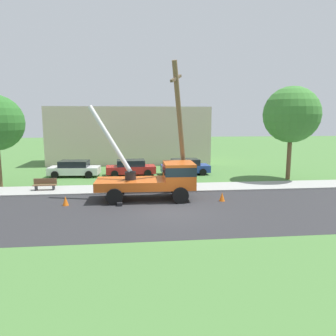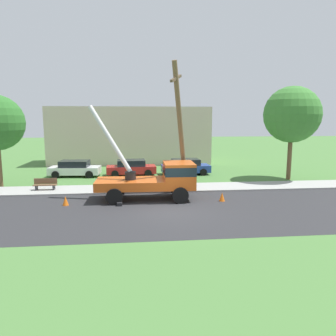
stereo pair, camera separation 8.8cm
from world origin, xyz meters
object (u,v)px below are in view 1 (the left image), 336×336
object	(u,v)px
traffic_cone_ahead	(222,197)
parked_sedan_white	(74,169)
parked_sedan_blue	(185,167)
park_bench	(45,185)
roadside_tree_far	(291,115)
parked_sedan_red	(131,168)
traffic_cone_behind	(65,201)
utility_truck	(159,177)
traffic_cone_curbside	(176,190)
leaning_utility_pole	(180,129)

from	to	relation	value
traffic_cone_ahead	parked_sedan_white	xyz separation A→B (m)	(-10.76, 9.77, 0.43)
traffic_cone_ahead	parked_sedan_blue	xyz separation A→B (m)	(-0.76, 9.80, 0.43)
park_bench	roadside_tree_far	distance (m)	20.15
parked_sedan_red	traffic_cone_behind	bearing A→B (deg)	-111.17
parked_sedan_white	roadside_tree_far	xyz separation A→B (m)	(18.34, -3.22, 4.71)
utility_truck	park_bench	xyz separation A→B (m)	(-7.88, 3.05, -0.95)
parked_sedan_red	park_bench	world-z (taller)	parked_sedan_red
traffic_cone_curbside	parked_sedan_blue	bearing A→B (deg)	76.12
parked_sedan_white	parked_sedan_red	distance (m)	5.00
traffic_cone_ahead	parked_sedan_blue	bearing A→B (deg)	94.42
roadside_tree_far	leaning_utility_pole	bearing A→B (deg)	-155.81
traffic_cone_curbside	parked_sedan_white	distance (m)	11.13
utility_truck	traffic_cone_behind	distance (m)	5.83
leaning_utility_pole	parked_sedan_red	bearing A→B (deg)	113.85
traffic_cone_ahead	parked_sedan_blue	size ratio (longest dim) A/B	0.13
parked_sedan_white	roadside_tree_far	distance (m)	19.21
parked_sedan_white	utility_truck	bearing A→B (deg)	-52.02
leaning_utility_pole	traffic_cone_behind	world-z (taller)	leaning_utility_pole
traffic_cone_ahead	traffic_cone_curbside	bearing A→B (deg)	140.93
leaning_utility_pole	parked_sedan_white	distance (m)	11.99
leaning_utility_pole	parked_sedan_blue	world-z (taller)	leaning_utility_pole
traffic_cone_behind	parked_sedan_blue	xyz separation A→B (m)	(8.78, 9.80, 0.43)
utility_truck	traffic_cone_ahead	bearing A→B (deg)	-14.19
traffic_cone_behind	parked_sedan_white	size ratio (longest dim) A/B	0.12
leaning_utility_pole	parked_sedan_red	size ratio (longest dim) A/B	1.94
traffic_cone_behind	parked_sedan_blue	bearing A→B (deg)	48.15
leaning_utility_pole	parked_sedan_red	world-z (taller)	leaning_utility_pole
utility_truck	traffic_cone_behind	world-z (taller)	utility_truck
parked_sedan_blue	parked_sedan_red	bearing A→B (deg)	-179.60
parked_sedan_white	park_bench	distance (m)	5.82
traffic_cone_curbside	parked_sedan_blue	distance (m)	7.89
parked_sedan_white	park_bench	bearing A→B (deg)	-100.12
utility_truck	leaning_utility_pole	distance (m)	3.60
leaning_utility_pole	parked_sedan_white	size ratio (longest dim) A/B	1.92
traffic_cone_behind	parked_sedan_white	world-z (taller)	parked_sedan_white
leaning_utility_pole	traffic_cone_curbside	world-z (taller)	leaning_utility_pole
leaning_utility_pole	roadside_tree_far	xyz separation A→B (m)	(9.94, 4.47, 0.96)
parked_sedan_blue	roadside_tree_far	xyz separation A→B (m)	(8.34, -3.25, 4.71)
utility_truck	park_bench	distance (m)	8.50
utility_truck	traffic_cone_curbside	world-z (taller)	utility_truck
utility_truck	parked_sedan_red	xyz separation A→B (m)	(-1.85, 8.78, -0.70)
park_bench	roadside_tree_far	size ratio (longest dim) A/B	0.21
traffic_cone_ahead	parked_sedan_blue	distance (m)	9.84
parked_sedan_white	parked_sedan_red	xyz separation A→B (m)	(5.00, -0.00, 0.00)
parked_sedan_blue	leaning_utility_pole	bearing A→B (deg)	-101.71
parked_sedan_red	parked_sedan_blue	world-z (taller)	same
traffic_cone_ahead	roadside_tree_far	distance (m)	11.26
parked_sedan_red	park_bench	xyz separation A→B (m)	(-6.02, -5.72, -0.25)
utility_truck	traffic_cone_curbside	xyz separation A→B (m)	(1.26, 1.16, -1.13)
utility_truck	traffic_cone_behind	size ratio (longest dim) A/B	12.07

